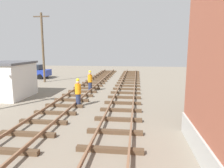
% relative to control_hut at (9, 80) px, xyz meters
% --- Properties ---
extents(control_hut, '(3.00, 3.80, 2.76)m').
position_rel_control_hut_xyz_m(control_hut, '(0.00, 0.00, 0.00)').
color(control_hut, silver).
rests_on(control_hut, ground).
extents(parked_car_blue, '(4.20, 2.04, 1.76)m').
position_rel_control_hut_xyz_m(parked_car_blue, '(-3.43, 10.36, -0.49)').
color(parked_car_blue, '#23389E').
rests_on(parked_car_blue, ground).
extents(utility_pole_far, '(1.80, 0.24, 7.59)m').
position_rel_control_hut_xyz_m(utility_pole_far, '(-0.61, 7.50, 2.60)').
color(utility_pole_far, brown).
rests_on(utility_pole_far, ground).
extents(track_worker_foreground, '(0.40, 0.40, 1.87)m').
position_rel_control_hut_xyz_m(track_worker_foreground, '(6.04, -1.93, -0.46)').
color(track_worker_foreground, '#262D4C').
rests_on(track_worker_foreground, ground).
extents(track_worker_distant, '(0.40, 0.40, 1.87)m').
position_rel_control_hut_xyz_m(track_worker_distant, '(5.73, 2.93, -0.46)').
color(track_worker_distant, '#262D4C').
rests_on(track_worker_distant, ground).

